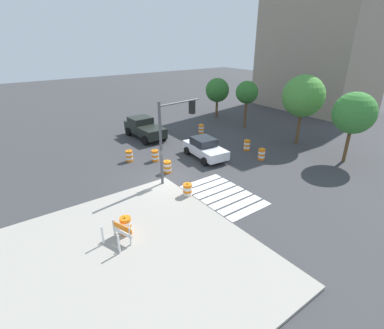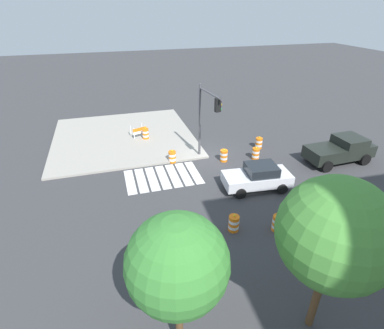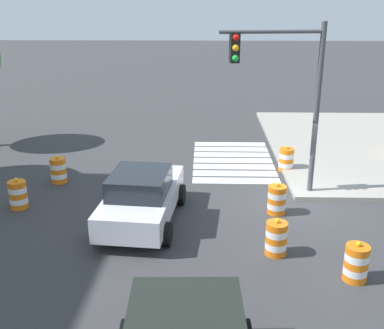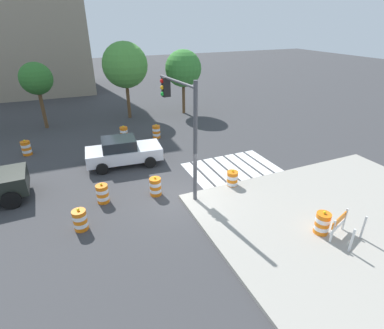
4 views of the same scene
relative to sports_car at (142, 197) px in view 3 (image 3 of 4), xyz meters
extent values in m
plane|color=#38383A|center=(1.61, -4.80, -0.81)|extent=(120.00, 120.00, 0.00)
cube|color=silver|center=(3.36, -3.00, -0.80)|extent=(0.60, 3.20, 0.02)
cube|color=silver|center=(4.11, -3.00, -0.80)|extent=(0.60, 3.20, 0.02)
cube|color=silver|center=(4.86, -3.00, -0.80)|extent=(0.60, 3.20, 0.02)
cube|color=silver|center=(5.61, -3.00, -0.80)|extent=(0.60, 3.20, 0.02)
cube|color=silver|center=(6.36, -3.00, -0.80)|extent=(0.60, 3.20, 0.02)
cube|color=silver|center=(7.11, -3.00, -0.80)|extent=(0.60, 3.20, 0.02)
cube|color=silver|center=(7.86, -3.00, -0.80)|extent=(0.60, 3.20, 0.02)
cube|color=silver|center=(0.06, -0.01, -0.13)|extent=(4.46, 2.25, 0.70)
cube|color=#1E2328|center=(-0.19, 0.02, 0.52)|extent=(2.05, 1.78, 0.60)
cylinder|color=black|center=(1.49, 0.81, -0.48)|extent=(0.68, 0.30, 0.66)
cylinder|color=black|center=(1.31, -1.08, -0.48)|extent=(0.68, 0.30, 0.66)
cylinder|color=black|center=(-1.19, 1.07, -0.48)|extent=(0.68, 0.30, 0.66)
cylinder|color=black|center=(-1.38, -0.82, -0.48)|extent=(0.68, 0.30, 0.66)
cylinder|color=orange|center=(3.11, 3.41, -0.72)|extent=(0.56, 0.56, 0.18)
cylinder|color=white|center=(3.11, 3.41, -0.54)|extent=(0.56, 0.56, 0.18)
cylinder|color=orange|center=(3.11, 3.41, -0.36)|extent=(0.56, 0.56, 0.18)
cylinder|color=white|center=(3.11, 3.41, -0.18)|extent=(0.56, 0.56, 0.18)
cylinder|color=orange|center=(3.11, 3.41, 0.00)|extent=(0.56, 0.56, 0.18)
sphere|color=yellow|center=(3.11, 3.41, 0.15)|extent=(0.12, 0.12, 0.12)
cylinder|color=orange|center=(0.89, 4.05, -0.72)|extent=(0.56, 0.56, 0.18)
cylinder|color=white|center=(0.89, 4.05, -0.54)|extent=(0.56, 0.56, 0.18)
cylinder|color=orange|center=(0.89, 4.05, -0.36)|extent=(0.56, 0.56, 0.18)
cylinder|color=white|center=(0.89, 4.05, -0.18)|extent=(0.56, 0.56, 0.18)
cylinder|color=orange|center=(0.89, 4.05, 0.00)|extent=(0.56, 0.56, 0.18)
sphere|color=yellow|center=(0.89, 4.05, 0.15)|extent=(0.12, 0.12, 0.12)
cylinder|color=orange|center=(0.69, -4.06, -0.72)|extent=(0.56, 0.56, 0.18)
cylinder|color=white|center=(0.69, -4.06, -0.54)|extent=(0.56, 0.56, 0.18)
cylinder|color=orange|center=(0.69, -4.06, -0.36)|extent=(0.56, 0.56, 0.18)
cylinder|color=white|center=(0.69, -4.06, -0.18)|extent=(0.56, 0.56, 0.18)
cylinder|color=orange|center=(0.69, -4.06, 0.00)|extent=(0.56, 0.56, 0.18)
sphere|color=yellow|center=(0.69, -4.06, 0.15)|extent=(0.12, 0.12, 0.12)
cylinder|color=orange|center=(-2.93, -5.40, -0.72)|extent=(0.56, 0.56, 0.18)
cylinder|color=white|center=(-2.93, -5.40, -0.54)|extent=(0.56, 0.56, 0.18)
cylinder|color=orange|center=(-2.93, -5.40, -0.36)|extent=(0.56, 0.56, 0.18)
cylinder|color=white|center=(-2.93, -5.40, -0.18)|extent=(0.56, 0.56, 0.18)
cylinder|color=orange|center=(-2.93, -5.40, 0.00)|extent=(0.56, 0.56, 0.18)
sphere|color=yellow|center=(-2.93, -5.40, 0.15)|extent=(0.12, 0.12, 0.12)
cylinder|color=orange|center=(4.48, -4.97, -0.72)|extent=(0.56, 0.56, 0.18)
cylinder|color=white|center=(4.48, -4.97, -0.54)|extent=(0.56, 0.56, 0.18)
cylinder|color=orange|center=(4.48, -4.97, -0.36)|extent=(0.56, 0.56, 0.18)
cylinder|color=white|center=(4.48, -4.97, -0.18)|extent=(0.56, 0.56, 0.18)
cylinder|color=orange|center=(4.48, -4.97, 0.00)|extent=(0.56, 0.56, 0.18)
sphere|color=yellow|center=(4.48, -4.97, 0.15)|extent=(0.12, 0.12, 0.12)
cylinder|color=orange|center=(-1.78, -3.69, -0.72)|extent=(0.56, 0.56, 0.18)
cylinder|color=white|center=(-1.78, -3.69, -0.54)|extent=(0.56, 0.56, 0.18)
cylinder|color=orange|center=(-1.78, -3.69, -0.36)|extent=(0.56, 0.56, 0.18)
cylinder|color=white|center=(-1.78, -3.69, -0.18)|extent=(0.56, 0.56, 0.18)
cylinder|color=orange|center=(-1.78, -3.69, 0.00)|extent=(0.56, 0.56, 0.18)
sphere|color=yellow|center=(-1.78, -3.69, 0.15)|extent=(0.12, 0.12, 0.12)
cylinder|color=#4C4C51|center=(2.21, -5.40, 2.09)|extent=(0.18, 0.18, 5.50)
cylinder|color=#4C4C51|center=(2.02, -3.82, 4.54)|extent=(0.50, 3.19, 0.12)
cube|color=black|center=(1.89, -2.70, 4.09)|extent=(0.39, 0.32, 0.90)
sphere|color=red|center=(1.70, -2.73, 4.39)|extent=(0.20, 0.20, 0.20)
sphere|color=#F2A514|center=(1.70, -2.73, 4.09)|extent=(0.20, 0.20, 0.20)
sphere|color=green|center=(1.70, -2.73, 3.79)|extent=(0.20, 0.20, 0.20)
camera|label=1|loc=(17.31, -14.09, 8.34)|focal=27.08mm
camera|label=2|loc=(8.67, 14.57, 9.86)|focal=27.94mm
camera|label=3|loc=(-12.65, -1.79, 5.53)|focal=44.15mm
camera|label=4|loc=(-2.71, -16.24, 7.02)|focal=27.80mm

